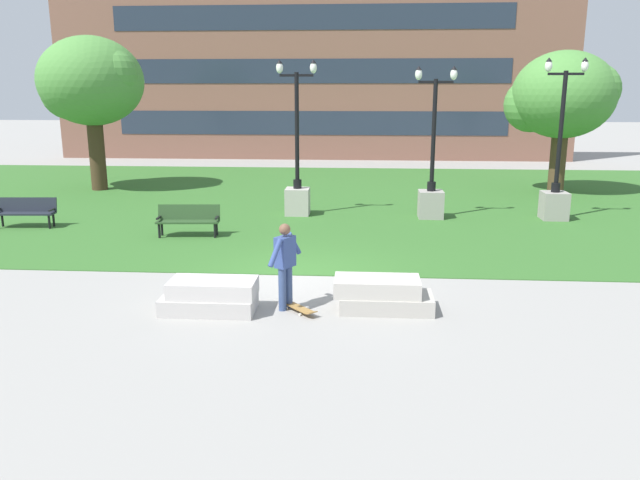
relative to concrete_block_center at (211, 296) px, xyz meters
name	(u,v)px	position (x,y,z in m)	size (l,w,h in m)	color
ground_plane	(300,276)	(1.49, 2.48, -0.31)	(140.00, 140.00, 0.00)	gray
grass_lawn	(327,200)	(1.49, 12.48, -0.30)	(40.00, 20.00, 0.02)	#336628
concrete_block_center	(211,296)	(0.00, 0.00, 0.00)	(1.82, 0.90, 0.64)	#BCB7B2
concrete_block_left	(382,295)	(3.30, 0.33, 0.00)	(1.91, 0.90, 0.64)	#B2ADA3
person_skateboarder	(285,261)	(1.42, 0.25, 0.66)	(0.55, 1.16, 1.71)	#384C7A
skateboard	(298,307)	(1.68, 0.12, -0.22)	(0.83, 0.89, 0.14)	olive
park_bench_near_left	(188,218)	(-2.16, 6.17, 0.23)	(1.84, 0.67, 0.90)	#284723
park_bench_near_right	(26,210)	(-7.51, 7.01, 0.23)	(1.83, 0.66, 0.90)	#1E232D
lamp_post_center	(556,188)	(9.16, 9.37, 0.75)	(1.32, 0.80, 5.13)	gray
lamp_post_left	(431,188)	(5.14, 9.33, 0.71)	(1.32, 0.80, 4.88)	gray
lamp_post_right	(297,185)	(0.68, 9.54, 0.75)	(1.32, 0.80, 5.10)	#ADA89E
tree_far_right	(562,97)	(10.75, 14.85, 3.59)	(4.25, 4.04, 5.67)	#4C3823
tree_far_left	(90,83)	(-8.36, 14.35, 4.11)	(4.44, 4.23, 6.28)	#42301E
building_facade_distant	(311,57)	(-0.31, 26.98, 5.70)	(31.00, 1.03, 12.03)	brown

